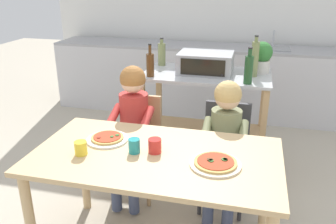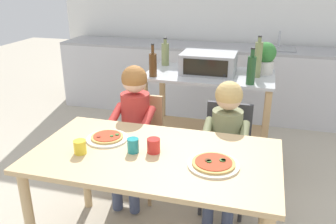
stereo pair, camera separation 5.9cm
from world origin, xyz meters
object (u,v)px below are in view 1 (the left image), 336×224
at_px(pizza_plate_white, 107,138).
at_px(drinking_cup_teal, 134,146).
at_px(kitchen_island_cart, 205,104).
at_px(dining_table, 156,168).
at_px(bottle_squat_spirits, 249,69).
at_px(bottle_tall_green_wine, 150,64).
at_px(dining_chair_right, 225,149).
at_px(bottle_slim_sauce, 255,59).
at_px(drinking_cup_yellow, 81,148).
at_px(child_in_red_shirt, 132,119).
at_px(pizza_plate_cream, 215,163).
at_px(dining_chair_left, 138,138).
at_px(bottle_clear_vinegar, 162,54).
at_px(toaster_oven, 206,62).
at_px(child_in_olive_shirt, 225,133).
at_px(drinking_cup_red, 155,146).
at_px(potted_herb_plant, 261,56).

relative_size(pizza_plate_white, drinking_cup_teal, 3.02).
distance_m(kitchen_island_cart, dining_table, 1.30).
xyz_separation_m(bottle_squat_spirits, dining_table, (-0.48, -1.05, -0.38)).
xyz_separation_m(bottle_tall_green_wine, dining_chair_right, (0.70, -0.40, -0.52)).
bearing_deg(bottle_slim_sauce, kitchen_island_cart, 179.45).
relative_size(dining_table, dining_chair_right, 1.79).
distance_m(bottle_squat_spirits, drinking_cup_yellow, 1.49).
height_order(child_in_red_shirt, drinking_cup_teal, child_in_red_shirt).
distance_m(kitchen_island_cart, pizza_plate_cream, 1.37).
distance_m(pizza_plate_white, pizza_plate_cream, 0.72).
relative_size(kitchen_island_cart, pizza_plate_cream, 3.93).
xyz_separation_m(dining_chair_left, child_in_red_shirt, (0.00, -0.12, 0.21)).
height_order(bottle_clear_vinegar, dining_table, bottle_clear_vinegar).
xyz_separation_m(bottle_clear_vinegar, pizza_plate_white, (0.01, -1.38, -0.26)).
distance_m(kitchen_island_cart, drinking_cup_teal, 1.34).
bearing_deg(bottle_squat_spirits, toaster_oven, 145.46).
height_order(dining_chair_left, child_in_olive_shirt, child_in_olive_shirt).
bearing_deg(bottle_slim_sauce, bottle_clear_vinegar, 167.30).
bearing_deg(bottle_slim_sauce, child_in_olive_shirt, -102.19).
height_order(bottle_tall_green_wine, bottle_squat_spirits, bottle_squat_spirits).
bearing_deg(child_in_olive_shirt, child_in_red_shirt, 178.83).
distance_m(toaster_oven, dining_chair_left, 0.93).
bearing_deg(toaster_oven, child_in_red_shirt, -120.47).
bearing_deg(pizza_plate_white, bottle_squat_spirits, 49.04).
bearing_deg(bottle_clear_vinegar, bottle_slim_sauce, -12.70).
distance_m(dining_chair_left, drinking_cup_teal, 0.78).
relative_size(bottle_tall_green_wine, pizza_plate_white, 1.08).
bearing_deg(bottle_slim_sauce, drinking_cup_yellow, -123.83).
bearing_deg(toaster_oven, pizza_plate_cream, -79.16).
height_order(bottle_slim_sauce, pizza_plate_cream, bottle_slim_sauce).
bearing_deg(drinking_cup_teal, drinking_cup_red, 14.47).
bearing_deg(drinking_cup_teal, drinking_cup_yellow, -161.55).
bearing_deg(bottle_squat_spirits, potted_herb_plant, 75.56).
height_order(bottle_clear_vinegar, drinking_cup_yellow, bottle_clear_vinegar).
bearing_deg(drinking_cup_yellow, child_in_red_shirt, 83.79).
relative_size(potted_herb_plant, child_in_red_shirt, 0.26).
bearing_deg(dining_chair_left, toaster_oven, 55.16).
relative_size(drinking_cup_red, drinking_cup_yellow, 1.05).
bearing_deg(dining_table, drinking_cup_red, 119.81).
xyz_separation_m(kitchen_island_cart, bottle_slim_sauce, (0.41, -0.00, 0.45)).
distance_m(child_in_red_shirt, drinking_cup_red, 0.65).
relative_size(toaster_oven, pizza_plate_white, 1.81).
relative_size(bottle_clear_vinegar, child_in_red_shirt, 0.25).
relative_size(child_in_olive_shirt, drinking_cup_red, 11.73).
distance_m(bottle_slim_sauce, pizza_plate_white, 1.50).
xyz_separation_m(potted_herb_plant, drinking_cup_teal, (-0.70, -1.44, -0.26)).
xyz_separation_m(bottle_slim_sauce, dining_table, (-0.52, -1.29, -0.41)).
relative_size(bottle_clear_vinegar, child_in_olive_shirt, 0.26).
bearing_deg(child_in_red_shirt, bottle_clear_vinegar, 90.55).
height_order(bottle_squat_spirits, pizza_plate_white, bottle_squat_spirits).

